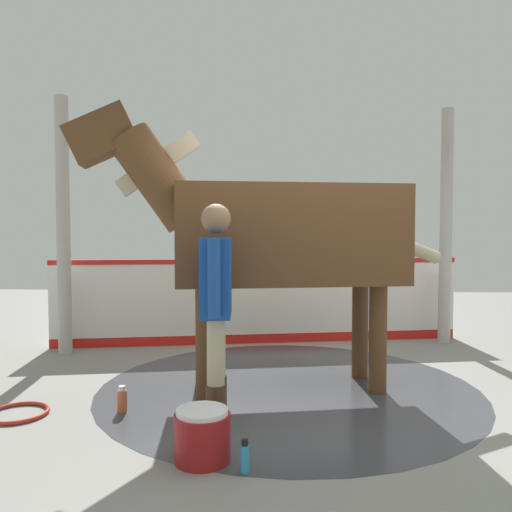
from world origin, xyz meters
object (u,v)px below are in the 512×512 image
object	(u,v)px
handler	(216,298)
hose_coil	(18,413)
bottle_spray	(122,400)
horse	(274,233)
wash_bucket	(202,435)
bottle_shampoo	(245,458)

from	to	relation	value
handler	hose_coil	distance (m)	1.85
handler	bottle_spray	distance (m)	1.18
horse	handler	distance (m)	1.09
wash_bucket	bottle_shampoo	distance (m)	0.33
horse	bottle_spray	bearing A→B (deg)	19.54
horse	wash_bucket	world-z (taller)	horse
wash_bucket	hose_coil	distance (m)	1.75
handler	wash_bucket	distance (m)	1.01
hose_coil	handler	bearing A→B (deg)	-3.02
bottle_spray	hose_coil	bearing A→B (deg)	-172.41
horse	bottle_shampoo	xyz separation A→B (m)	(-0.15, -1.65, -1.34)
horse	wash_bucket	size ratio (longest dim) A/B	9.59
handler	hose_coil	world-z (taller)	handler
handler	horse	bearing A→B (deg)	60.03
horse	wash_bucket	bearing A→B (deg)	64.09
bottle_shampoo	bottle_spray	world-z (taller)	bottle_spray
horse	hose_coil	size ratio (longest dim) A/B	7.15
horse	bottle_shampoo	world-z (taller)	horse
bottle_shampoo	bottle_spray	xyz separation A→B (m)	(-1.06, 0.97, 0.00)
horse	handler	xyz separation A→B (m)	(-0.42, -0.88, -0.48)
bottle_shampoo	hose_coil	xyz separation A→B (m)	(-1.87, 0.86, -0.08)
wash_bucket	bottle_spray	bearing A→B (deg)	133.73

